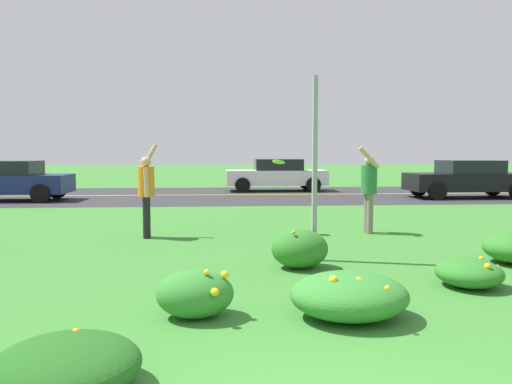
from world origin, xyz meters
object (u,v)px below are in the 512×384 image
person_catcher_green_shirt (369,187)px  frisbee_lime (279,162)px  person_thrower_orange_shirt (146,189)px  car_black_center_left (467,179)px  car_white_center_right (276,175)px  car_navy_rightmost (5,181)px  sign_post_near_path (315,169)px

person_catcher_green_shirt → frisbee_lime: 2.03m
person_thrower_orange_shirt → car_black_center_left: bearing=37.0°
person_catcher_green_shirt → frisbee_lime: (-1.95, 0.08, 0.53)m
car_black_center_left → car_white_center_right: (-6.96, 3.94, 0.00)m
frisbee_lime → car_navy_rightmost: size_ratio=0.06×
person_catcher_green_shirt → frisbee_lime: size_ratio=6.75×
person_thrower_orange_shirt → car_white_center_right: 12.89m
frisbee_lime → car_black_center_left: 11.51m
car_black_center_left → person_catcher_green_shirt: bearing=-128.1°
car_navy_rightmost → frisbee_lime: bearing=-41.6°
sign_post_near_path → person_catcher_green_shirt: (1.69, 2.64, -0.47)m
car_white_center_right → frisbee_lime: bearing=-96.2°
person_thrower_orange_shirt → car_black_center_left: (11.02, 8.30, -0.27)m
person_thrower_orange_shirt → car_black_center_left: size_ratio=0.43×
person_thrower_orange_shirt → car_navy_rightmost: 10.37m
car_black_center_left → car_navy_rightmost: size_ratio=1.00×
person_catcher_green_shirt → car_navy_rightmost: person_catcher_green_shirt is taller
car_navy_rightmost → person_catcher_green_shirt: bearing=-36.4°
frisbee_lime → car_navy_rightmost: frisbee_lime is taller
sign_post_near_path → car_white_center_right: 14.67m
frisbee_lime → car_navy_rightmost: (-8.97, 7.97, -0.81)m
frisbee_lime → car_white_center_right: 12.00m
sign_post_near_path → person_thrower_orange_shirt: size_ratio=1.53×
sign_post_near_path → car_black_center_left: size_ratio=0.66×
frisbee_lime → car_white_center_right: bearing=83.8°
frisbee_lime → person_thrower_orange_shirt: bearing=-173.1°
frisbee_lime → car_white_center_right: (1.30, 11.90, -0.81)m
person_thrower_orange_shirt → frisbee_lime: (2.76, 0.33, 0.54)m
person_thrower_orange_shirt → frisbee_lime: size_ratio=6.97×
person_thrower_orange_shirt → sign_post_near_path: bearing=-38.3°
person_thrower_orange_shirt → car_black_center_left: person_thrower_orange_shirt is taller
person_catcher_green_shirt → car_white_center_right: size_ratio=0.42×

